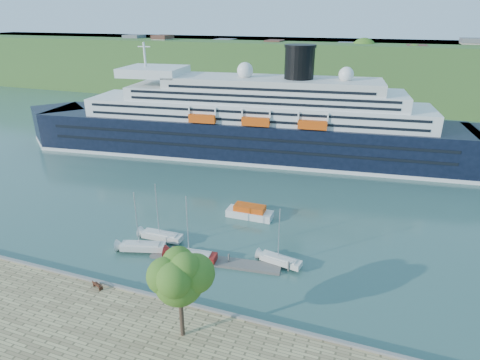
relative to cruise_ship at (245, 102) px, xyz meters
name	(u,v)px	position (x,y,z in m)	size (l,w,h in m)	color
ground	(148,300)	(7.14, -59.87, -14.09)	(400.00, 400.00, 0.00)	#325A51
far_hillside	(324,70)	(7.14, 85.13, -2.09)	(400.00, 50.00, 24.00)	#325B24
quay_coping	(146,293)	(7.14, -60.07, -12.94)	(220.00, 0.50, 0.30)	slate
cruise_ship	(245,102)	(0.00, 0.00, 0.00)	(125.46, 18.27, 28.17)	black
park_bench	(98,285)	(0.40, -61.07, -12.55)	(1.68, 0.69, 1.08)	#4B2215
promenade_tree	(180,291)	(14.85, -64.76, -7.11)	(7.22, 7.22, 11.96)	#39691B
floating_pontoon	(215,261)	(12.07, -49.00, -13.86)	(20.05, 2.45, 0.45)	slate
sailboat_white_near	(141,224)	(0.40, -50.17, -9.16)	(7.62, 2.12, 9.85)	silver
sailboat_red	(191,232)	(8.90, -49.93, -8.91)	(8.02, 2.23, 10.36)	maroon
sailboat_white_far	(282,240)	(21.68, -46.48, -9.64)	(6.89, 1.91, 8.89)	silver
tender_launch	(250,211)	(12.47, -33.40, -12.90)	(8.57, 2.93, 2.37)	#E24B0D
sailboat_extra	(161,215)	(1.63, -46.30, -9.21)	(7.54, 2.10, 9.74)	silver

